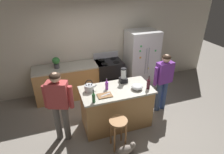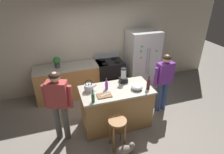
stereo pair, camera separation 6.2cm
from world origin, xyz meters
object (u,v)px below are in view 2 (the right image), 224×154
person_by_sink_right (164,78)px  chef_knife (105,95)px  person_by_island_left (58,101)px  bar_stool (117,127)px  potted_plant (57,62)px  tea_kettle (89,87)px  mixing_bowl (137,87)px  cutting_board (104,95)px  bottle_olive_oil (93,98)px  stove_range (110,76)px  refrigerator (142,60)px  bottle_soda (107,85)px  kitchen_island (116,107)px  bottle_wine (148,84)px  blender_appliance (123,76)px  cat (125,149)px

person_by_sink_right → chef_knife: size_ratio=7.02×
person_by_island_left → bar_stool: size_ratio=2.33×
potted_plant → person_by_sink_right: bearing=-29.8°
tea_kettle → chef_knife: (0.27, -0.29, -0.06)m
mixing_bowl → tea_kettle: bearing=165.2°
cutting_board → chef_knife: size_ratio=1.36×
person_by_island_left → bottle_olive_oil: size_ratio=5.77×
stove_range → mixing_bowl: stove_range is taller
person_by_island_left → mixing_bowl: (1.65, -0.06, 0.05)m
refrigerator → bottle_soda: bearing=-137.4°
kitchen_island → cutting_board: (-0.32, -0.17, 0.49)m
stove_range → chef_knife: stove_range is taller
bar_stool → bottle_wine: bearing=28.6°
chef_knife → person_by_sink_right: bearing=-5.4°
person_by_sink_right → cutting_board: size_ratio=5.15×
stove_range → mixing_bowl: 1.75m
bottle_soda → bar_stool: bearing=-90.4°
tea_kettle → blender_appliance: bearing=8.6°
bar_stool → bottle_soda: 0.91m
refrigerator → chef_knife: (-1.65, -1.67, 0.09)m
mixing_bowl → bottle_wine: bearing=-14.5°
stove_range → bar_stool: stove_range is taller
kitchen_island → blender_appliance: size_ratio=4.50×
person_by_sink_right → bottle_wine: person_by_sink_right is taller
person_by_island_left → tea_kettle: (0.66, 0.20, 0.07)m
bottle_olive_oil → cutting_board: size_ratio=0.92×
kitchen_island → person_by_island_left: size_ratio=0.99×
bar_stool → tea_kettle: tea_kettle is taller
bottle_soda → tea_kettle: tea_kettle is taller
bottle_olive_oil → bar_stool: bearing=-43.5°
kitchen_island → stove_range: 1.56m
chef_knife → bottle_olive_oil: bearing=-170.5°
stove_range → chef_knife: size_ratio=5.17×
potted_plant → mixing_bowl: (1.56, -1.69, -0.12)m
stove_range → person_by_sink_right: (0.97, -1.37, 0.45)m
bottle_wine → kitchen_island: bearing=163.2°
chef_knife → bottle_wine: bearing=-18.8°
blender_appliance → chef_knife: 0.71m
person_by_island_left → potted_plant: 1.64m
cat → stove_range: bearing=79.8°
refrigerator → cat: size_ratio=3.42×
kitchen_island → bottle_wine: size_ratio=4.98×
refrigerator → chef_knife: 2.35m
cat → potted_plant: bearing=112.8°
bottle_wine → person_by_island_left: bearing=176.3°
potted_plant → tea_kettle: (0.57, -1.42, -0.09)m
mixing_bowl → cutting_board: 0.75m
bar_stool → cutting_board: cutting_board is taller
mixing_bowl → blender_appliance: bearing=112.8°
refrigerator → potted_plant: 2.51m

